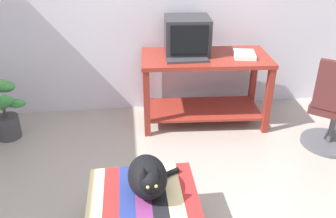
{
  "coord_description": "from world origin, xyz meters",
  "views": [
    {
      "loc": [
        -0.31,
        -1.75,
        1.9
      ],
      "look_at": [
        -0.01,
        0.85,
        0.55
      ],
      "focal_mm": 38.26,
      "sensor_mm": 36.0,
      "label": 1
    }
  ],
  "objects_px": {
    "keyboard": "(187,60)",
    "potted_plant": "(4,110)",
    "tv_monitor": "(187,36)",
    "office_chair": "(335,111)",
    "cat": "(148,177)",
    "ottoman_with_blanket": "(144,214)",
    "book": "(244,55)",
    "desk": "(205,78)"
  },
  "relations": [
    {
      "from": "book",
      "to": "cat",
      "type": "xyz_separation_m",
      "value": [
        -1.06,
        -1.49,
        -0.26
      ]
    },
    {
      "from": "desk",
      "to": "ottoman_with_blanket",
      "type": "distance_m",
      "value": 1.74
    },
    {
      "from": "ottoman_with_blanket",
      "to": "office_chair",
      "type": "bearing_deg",
      "value": 26.31
    },
    {
      "from": "cat",
      "to": "office_chair",
      "type": "height_order",
      "value": "office_chair"
    },
    {
      "from": "cat",
      "to": "ottoman_with_blanket",
      "type": "bearing_deg",
      "value": 162.73
    },
    {
      "from": "cat",
      "to": "tv_monitor",
      "type": "bearing_deg",
      "value": 68.41
    },
    {
      "from": "desk",
      "to": "cat",
      "type": "xyz_separation_m",
      "value": [
        -0.69,
        -1.56,
        0.0
      ]
    },
    {
      "from": "desk",
      "to": "potted_plant",
      "type": "height_order",
      "value": "desk"
    },
    {
      "from": "desk",
      "to": "potted_plant",
      "type": "relative_size",
      "value": 2.23
    },
    {
      "from": "ottoman_with_blanket",
      "to": "potted_plant",
      "type": "distance_m",
      "value": 1.92
    },
    {
      "from": "book",
      "to": "cat",
      "type": "bearing_deg",
      "value": -114.68
    },
    {
      "from": "keyboard",
      "to": "office_chair",
      "type": "relative_size",
      "value": 0.45
    },
    {
      "from": "keyboard",
      "to": "potted_plant",
      "type": "height_order",
      "value": "keyboard"
    },
    {
      "from": "keyboard",
      "to": "book",
      "type": "xyz_separation_m",
      "value": [
        0.58,
        0.06,
        0.01
      ]
    },
    {
      "from": "desk",
      "to": "tv_monitor",
      "type": "height_order",
      "value": "tv_monitor"
    },
    {
      "from": "cat",
      "to": "potted_plant",
      "type": "height_order",
      "value": "cat"
    },
    {
      "from": "ottoman_with_blanket",
      "to": "potted_plant",
      "type": "xyz_separation_m",
      "value": [
        -1.27,
        1.44,
        0.12
      ]
    },
    {
      "from": "book",
      "to": "office_chair",
      "type": "xyz_separation_m",
      "value": [
        0.71,
        -0.58,
        -0.37
      ]
    },
    {
      "from": "tv_monitor",
      "to": "cat",
      "type": "bearing_deg",
      "value": -103.67
    },
    {
      "from": "desk",
      "to": "ottoman_with_blanket",
      "type": "xyz_separation_m",
      "value": [
        -0.72,
        -1.55,
        -0.31
      ]
    },
    {
      "from": "tv_monitor",
      "to": "office_chair",
      "type": "xyz_separation_m",
      "value": [
        1.26,
        -0.76,
        -0.53
      ]
    },
    {
      "from": "office_chair",
      "to": "desk",
      "type": "bearing_deg",
      "value": 8.73
    },
    {
      "from": "cat",
      "to": "potted_plant",
      "type": "relative_size",
      "value": 0.67
    },
    {
      "from": "tv_monitor",
      "to": "book",
      "type": "distance_m",
      "value": 0.6
    },
    {
      "from": "keyboard",
      "to": "book",
      "type": "distance_m",
      "value": 0.59
    },
    {
      "from": "keyboard",
      "to": "cat",
      "type": "bearing_deg",
      "value": -108.62
    },
    {
      "from": "tv_monitor",
      "to": "office_chair",
      "type": "relative_size",
      "value": 0.52
    },
    {
      "from": "desk",
      "to": "cat",
      "type": "height_order",
      "value": "desk"
    },
    {
      "from": "book",
      "to": "ottoman_with_blanket",
      "type": "bearing_deg",
      "value": -115.78
    },
    {
      "from": "keyboard",
      "to": "ottoman_with_blanket",
      "type": "bearing_deg",
      "value": -110.07
    },
    {
      "from": "desk",
      "to": "book",
      "type": "height_order",
      "value": "book"
    },
    {
      "from": "book",
      "to": "potted_plant",
      "type": "relative_size",
      "value": 0.43
    },
    {
      "from": "desk",
      "to": "keyboard",
      "type": "distance_m",
      "value": 0.35
    },
    {
      "from": "book",
      "to": "ottoman_with_blanket",
      "type": "distance_m",
      "value": 1.93
    },
    {
      "from": "keyboard",
      "to": "book",
      "type": "bearing_deg",
      "value": 5.74
    },
    {
      "from": "book",
      "to": "ottoman_with_blanket",
      "type": "relative_size",
      "value": 0.36
    },
    {
      "from": "tv_monitor",
      "to": "ottoman_with_blanket",
      "type": "bearing_deg",
      "value": -104.93
    },
    {
      "from": "potted_plant",
      "to": "cat",
      "type": "bearing_deg",
      "value": -47.86
    },
    {
      "from": "keyboard",
      "to": "cat",
      "type": "height_order",
      "value": "keyboard"
    },
    {
      "from": "cat",
      "to": "potted_plant",
      "type": "distance_m",
      "value": 1.96
    },
    {
      "from": "tv_monitor",
      "to": "office_chair",
      "type": "distance_m",
      "value": 1.56
    },
    {
      "from": "book",
      "to": "office_chair",
      "type": "bearing_deg",
      "value": -28.68
    }
  ]
}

